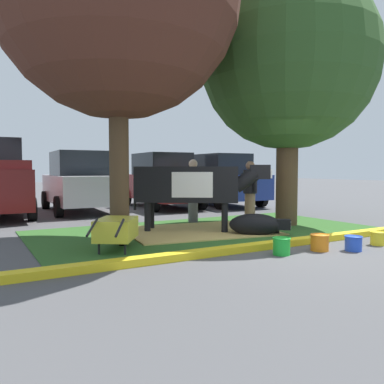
{
  "coord_description": "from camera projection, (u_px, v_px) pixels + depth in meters",
  "views": [
    {
      "loc": [
        -5.21,
        -5.32,
        1.43
      ],
      "look_at": [
        -0.69,
        2.59,
        0.9
      ],
      "focal_mm": 36.77,
      "sensor_mm": 36.0,
      "label": 1
    }
  ],
  "objects": [
    {
      "name": "ground_plane",
      "position": [
        293.0,
        246.0,
        7.27
      ],
      "size": [
        80.0,
        80.0,
        0.0
      ],
      "primitive_type": "plane",
      "color": "#4C4C4F"
    },
    {
      "name": "grass_island",
      "position": [
        208.0,
        231.0,
        9.07
      ],
      "size": [
        7.77,
        4.12,
        0.02
      ],
      "primitive_type": "cube",
      "color": "#2D5B23",
      "rests_on": "ground"
    },
    {
      "name": "curb_yellow",
      "position": [
        273.0,
        244.0,
        7.15
      ],
      "size": [
        8.97,
        0.24,
        0.12
      ],
      "primitive_type": "cube",
      "color": "yellow",
      "rests_on": "ground"
    },
    {
      "name": "hay_bedding",
      "position": [
        199.0,
        231.0,
        8.92
      ],
      "size": [
        3.49,
        2.81,
        0.04
      ],
      "primitive_type": "cube",
      "rotation": [
        0.0,
        0.0,
        -0.14
      ],
      "color": "tan",
      "rests_on": "ground"
    },
    {
      "name": "shade_tree_right",
      "position": [
        288.0,
        62.0,
        9.79
      ],
      "size": [
        4.39,
        4.39,
        6.31
      ],
      "color": "#4C3823",
      "rests_on": "ground"
    },
    {
      "name": "cow_holstein",
      "position": [
        191.0,
        185.0,
        8.92
      ],
      "size": [
        2.79,
        2.08,
        1.53
      ],
      "color": "black",
      "rests_on": "ground"
    },
    {
      "name": "calf_lying",
      "position": [
        257.0,
        225.0,
        8.41
      ],
      "size": [
        1.22,
        1.07,
        0.48
      ],
      "color": "black",
      "rests_on": "ground"
    },
    {
      "name": "person_handler",
      "position": [
        250.0,
        192.0,
        9.72
      ],
      "size": [
        0.34,
        0.53,
        1.63
      ],
      "color": "#9E7F5B",
      "rests_on": "ground"
    },
    {
      "name": "person_visitor_near",
      "position": [
        193.0,
        189.0,
        10.44
      ],
      "size": [
        0.4,
        0.4,
        1.69
      ],
      "color": "slate",
      "rests_on": "ground"
    },
    {
      "name": "wheelbarrow",
      "position": [
        117.0,
        229.0,
        6.81
      ],
      "size": [
        1.2,
        1.5,
        0.63
      ],
      "color": "gold",
      "rests_on": "ground"
    },
    {
      "name": "bucket_green",
      "position": [
        281.0,
        246.0,
        6.56
      ],
      "size": [
        0.31,
        0.31,
        0.29
      ],
      "color": "green",
      "rests_on": "ground"
    },
    {
      "name": "bucket_orange",
      "position": [
        320.0,
        242.0,
        6.89
      ],
      "size": [
        0.33,
        0.33,
        0.29
      ],
      "color": "orange",
      "rests_on": "ground"
    },
    {
      "name": "bucket_blue",
      "position": [
        353.0,
        243.0,
        6.88
      ],
      "size": [
        0.31,
        0.31,
        0.26
      ],
      "color": "blue",
      "rests_on": "ground"
    },
    {
      "name": "bucket_yellow",
      "position": [
        378.0,
        238.0,
        7.4
      ],
      "size": [
        0.29,
        0.29,
        0.26
      ],
      "color": "yellow",
      "rests_on": "ground"
    },
    {
      "name": "sedan_silver",
      "position": [
        79.0,
        182.0,
        13.24
      ],
      "size": [
        2.14,
        4.46,
        2.02
      ],
      "color": "silver",
      "rests_on": "ground"
    },
    {
      "name": "sedan_red",
      "position": [
        162.0,
        181.0,
        14.67
      ],
      "size": [
        2.14,
        4.46,
        2.02
      ],
      "color": "maroon",
      "rests_on": "ground"
    },
    {
      "name": "sedan_blue",
      "position": [
        221.0,
        180.0,
        15.58
      ],
      "size": [
        2.14,
        4.46,
        2.02
      ],
      "color": "navy",
      "rests_on": "ground"
    }
  ]
}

